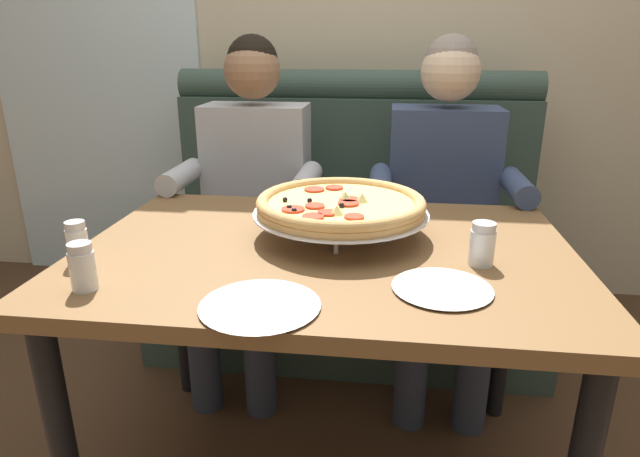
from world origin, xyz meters
The scene contains 12 objects.
back_wall_with_window centered at (0.00, 1.48, 1.40)m, with size 6.00×0.12×2.80m, color beige.
window_panel centered at (-1.35, 1.41, 1.40)m, with size 1.10×0.02×2.80m, color white.
booth_bench centered at (0.00, 0.91, 0.40)m, with size 1.60×0.78×1.13m.
dining_table centered at (0.00, 0.00, 0.66)m, with size 1.26×0.88×0.75m.
diner_left centered at (-0.36, 0.64, 0.71)m, with size 0.54×0.64×1.27m.
diner_right centered at (0.36, 0.64, 0.71)m, with size 0.54×0.64×1.27m.
pizza centered at (0.03, 0.09, 0.83)m, with size 0.47×0.47×0.12m.
shaker_parmesan centered at (-0.48, -0.31, 0.79)m, with size 0.05×0.05×0.11m.
shaker_oregano centered at (0.38, -0.07, 0.79)m, with size 0.06×0.06×0.11m.
shaker_pepper_flakes centered at (-0.57, -0.18, 0.79)m, with size 0.05×0.05×0.10m.
plate_near_left centered at (0.28, -0.22, 0.76)m, with size 0.22×0.22×0.02m.
plate_near_right centered at (-0.09, -0.35, 0.76)m, with size 0.24×0.24×0.02m.
Camera 1 is at (0.15, -1.28, 1.25)m, focal length 30.13 mm.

